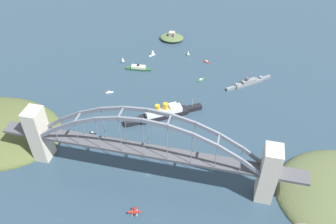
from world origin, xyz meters
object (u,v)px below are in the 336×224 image
Objects in this scene: seaplane_taxiing_near_bridge at (135,212)px; small_boat_1 at (201,80)px; small_boat_3 at (123,60)px; small_boat_6 at (188,53)px; harbor_arch_bridge at (147,151)px; ocean_liner at (163,113)px; channel_marker_buoy at (172,157)px; small_boat_7 at (153,52)px; fort_island_mid_harbor at (172,37)px; harbor_ferry_steamer at (138,68)px; small_boat_0 at (93,133)px; naval_cruiser at (248,82)px; small_boat_4 at (109,92)px; small_boat_2 at (206,62)px; small_boat_5 at (213,157)px.

seaplane_taxiing_near_bridge is 0.98× the size of small_boat_1.
small_boat_3 is 89.22m from small_boat_6.
ocean_liner is at bearing 93.63° from harbor_arch_bridge.
channel_marker_buoy is at bearing -84.04° from small_boat_6.
fort_island_mid_harbor is at bearing 72.66° from small_boat_7.
small_boat_0 is (-10.56, -125.47, -1.69)m from harbor_ferry_steamer.
harbor_arch_bridge is 41.90m from channel_marker_buoy.
small_boat_3 reaches higher than harbor_ferry_steamer.
seaplane_taxiing_near_bridge is 1.34× the size of small_boat_6.
seaplane_taxiing_near_bridge is (59.31, -205.81, -0.38)m from harbor_ferry_steamer.
seaplane_taxiing_near_bridge is 233.86m from small_boat_3.
channel_marker_buoy is at bearing -68.43° from ocean_liner.
small_boat_7 reaches higher than small_boat_6.
seaplane_taxiing_near_bridge is (-80.46, -204.85, -0.61)m from naval_cruiser.
small_boat_4 is (6.57, -68.16, -3.14)m from small_boat_3.
channel_marker_buoy reaches higher than small_boat_1.
small_boat_2 is (23.95, 201.55, -29.79)m from harbor_arch_bridge.
small_boat_3 is 0.98× the size of small_boat_4.
small_boat_4 is 0.88× the size of small_boat_7.
harbor_ferry_steamer is 3.83× the size of small_boat_3.
small_boat_7 reaches higher than small_boat_5.
small_boat_1 is 1.36× the size of small_boat_6.
small_boat_3 is 1.09× the size of small_boat_6.
small_boat_3 is at bearing -166.80° from small_boat_2.
naval_cruiser reaches higher than small_boat_0.
fort_island_mid_harbor is 4.35× the size of small_boat_6.
harbor_ferry_steamer is 3.07× the size of small_boat_1.
naval_cruiser reaches higher than channel_marker_buoy.
small_boat_3 is 42.75m from small_boat_7.
ocean_liner reaches higher than fort_island_mid_harbor.
harbor_ferry_steamer reaches higher than small_boat_2.
small_boat_1 is (93.12, 119.57, 0.04)m from small_boat_0.
small_boat_2 is at bearing -0.46° from small_boat_7.
small_boat_1 is at bearing 26.31° from small_boat_4.
small_boat_5 is at bearing 31.80° from harbor_arch_bridge.
small_boat_6 is at bearing 115.69° from small_boat_1.
small_boat_3 is at bearing 129.48° from ocean_liner.
seaplane_taxiing_near_bridge reaches higher than small_boat_0.
small_boat_5 is at bearing -101.46° from naval_cruiser.
naval_cruiser is 131.66m from small_boat_5.
seaplane_taxiing_near_bridge is 1.45× the size of small_boat_0.
small_boat_4 is (-8.01, 69.57, 0.14)m from small_boat_0.
harbor_arch_bridge is at bearing -124.91° from channel_marker_buoy.
small_boat_6 is (74.74, 104.87, 2.79)m from small_boat_4.
small_boat_1 is (23.77, 158.09, -29.79)m from harbor_arch_bridge.
harbor_arch_bridge is at bearing -116.42° from naval_cruiser.
small_boat_7 is at bearing 149.14° from small_boat_1.
seaplane_taxiing_near_bridge is 168.94m from small_boat_4.
fort_island_mid_harbor is at bearing 121.73° from small_boat_1.
harbor_ferry_steamer is 3.70× the size of small_boat_5.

